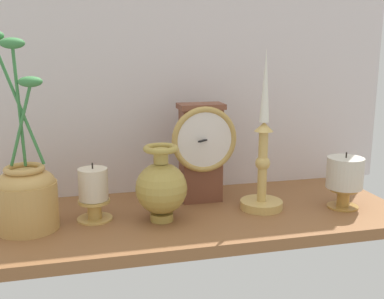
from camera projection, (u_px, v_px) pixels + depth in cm
name	position (u px, v px, depth cm)	size (l,w,h in cm)	color
ground_plane	(174.00, 219.00, 99.95)	(100.00, 36.00, 2.40)	brown
back_wall	(157.00, 58.00, 110.13)	(120.00, 2.00, 65.00)	silver
mantel_clock	(202.00, 149.00, 105.42)	(14.90, 8.54, 22.71)	brown
candlestick_tall_left	(263.00, 165.00, 100.89)	(9.41, 9.41, 34.90)	tan
brass_vase_bulbous	(161.00, 187.00, 94.45)	(10.63, 10.63, 15.89)	#AF9342
brass_vase_jar	(26.00, 192.00, 89.83)	(11.88, 11.88, 38.15)	tan
pillar_candle_front	(345.00, 177.00, 102.27)	(8.00, 8.00, 12.64)	#B48339
pillar_candle_near_clock	(94.00, 192.00, 95.18)	(7.31, 7.31, 12.15)	tan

